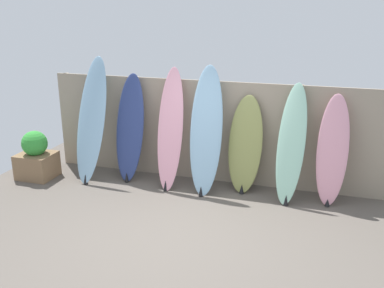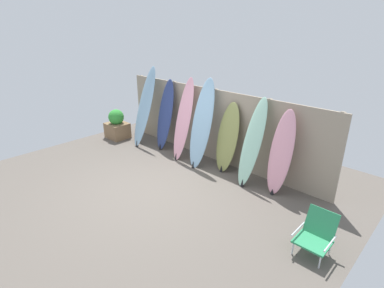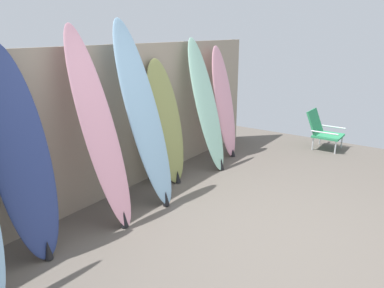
# 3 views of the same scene
# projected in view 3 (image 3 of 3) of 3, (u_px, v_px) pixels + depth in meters

# --- Properties ---
(ground) EXTENTS (7.68, 7.68, 0.00)m
(ground) POSITION_uv_depth(u_px,v_px,m) (266.00, 238.00, 3.66)
(ground) COLOR #5B544C
(fence_back) EXTENTS (6.08, 0.11, 1.80)m
(fence_back) POSITION_uv_depth(u_px,v_px,m) (115.00, 122.00, 4.50)
(fence_back) COLOR gray
(fence_back) RESTS_ON ground
(surfboard_navy_1) EXTENTS (0.54, 0.55, 1.89)m
(surfboard_navy_1) POSITION_uv_depth(u_px,v_px,m) (21.00, 155.00, 3.18)
(surfboard_navy_1) COLOR navy
(surfboard_navy_1) RESTS_ON ground
(surfboard_pink_2) EXTENTS (0.48, 0.69, 2.03)m
(surfboard_pink_2) POSITION_uv_depth(u_px,v_px,m) (100.00, 130.00, 3.73)
(surfboard_pink_2) COLOR pink
(surfboard_pink_2) RESTS_ON ground
(surfboard_skyblue_3) EXTENTS (0.59, 0.74, 2.10)m
(surfboard_skyblue_3) POSITION_uv_depth(u_px,v_px,m) (144.00, 115.00, 4.20)
(surfboard_skyblue_3) COLOR #8CB7D6
(surfboard_skyblue_3) RESTS_ON ground
(surfboard_olive_4) EXTENTS (0.58, 0.46, 1.62)m
(surfboard_olive_4) POSITION_uv_depth(u_px,v_px,m) (166.00, 123.00, 4.86)
(surfboard_olive_4) COLOR olive
(surfboard_olive_4) RESTS_ON ground
(surfboard_seafoam_5) EXTENTS (0.50, 0.69, 1.87)m
(surfboard_seafoam_5) POSITION_uv_depth(u_px,v_px,m) (206.00, 106.00, 5.34)
(surfboard_seafoam_5) COLOR #9ED6BC
(surfboard_seafoam_5) RESTS_ON ground
(surfboard_pink_6) EXTENTS (0.48, 0.46, 1.74)m
(surfboard_pink_6) POSITION_uv_depth(u_px,v_px,m) (224.00, 103.00, 5.89)
(surfboard_pink_6) COLOR pink
(surfboard_pink_6) RESTS_ON ground
(beach_chair) EXTENTS (0.50, 0.56, 0.65)m
(beach_chair) POSITION_uv_depth(u_px,v_px,m) (322.00, 130.00, 6.40)
(beach_chair) COLOR silver
(beach_chair) RESTS_ON ground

